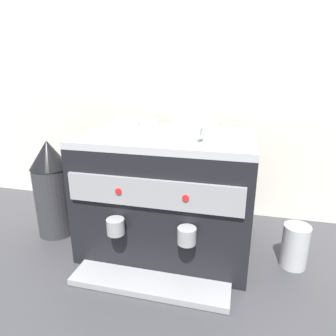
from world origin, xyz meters
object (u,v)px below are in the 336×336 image
object	(u,v)px
espresso_machine	(168,194)
milk_pitcher	(295,246)
ceramic_cup_0	(208,130)
ceramic_cup_3	(197,121)
ceramic_bowl_0	(142,124)
ceramic_cup_1	(185,124)
coffee_grinder	(52,188)
ceramic_cup_2	(128,125)
ceramic_bowl_1	(158,132)

from	to	relation	value
espresso_machine	milk_pitcher	bearing A→B (deg)	-1.92
ceramic_cup_0	ceramic_cup_3	bearing A→B (deg)	109.94
ceramic_cup_0	ceramic_cup_3	world-z (taller)	ceramic_cup_0
ceramic_bowl_0	ceramic_cup_1	bearing A→B (deg)	-18.47
coffee_grinder	milk_pitcher	xyz separation A→B (m)	(0.92, -0.00, -0.12)
ceramic_cup_0	milk_pitcher	size ratio (longest dim) A/B	0.64
ceramic_bowl_0	espresso_machine	bearing A→B (deg)	-36.06
ceramic_cup_1	milk_pitcher	bearing A→B (deg)	-6.54
ceramic_cup_0	ceramic_cup_3	size ratio (longest dim) A/B	1.19
ceramic_cup_2	ceramic_bowl_1	xyz separation A→B (m)	(0.11, -0.03, -0.01)
ceramic_cup_3	ceramic_bowl_0	xyz separation A→B (m)	(-0.21, -0.03, -0.02)
ceramic_cup_2	coffee_grinder	distance (m)	0.43
espresso_machine	ceramic_bowl_1	world-z (taller)	ceramic_bowl_1
ceramic_cup_2	ceramic_cup_3	world-z (taller)	same
coffee_grinder	ceramic_cup_0	bearing A→B (deg)	-2.91
ceramic_bowl_0	coffee_grinder	bearing A→B (deg)	-163.51
ceramic_bowl_0	ceramic_bowl_1	world-z (taller)	ceramic_bowl_1
espresso_machine	coffee_grinder	bearing A→B (deg)	-178.44
espresso_machine	ceramic_cup_2	world-z (taller)	ceramic_cup_2
ceramic_cup_3	milk_pitcher	distance (m)	0.56
ceramic_bowl_0	coffee_grinder	xyz separation A→B (m)	(-0.35, -0.10, -0.25)
ceramic_cup_0	milk_pitcher	world-z (taller)	ceramic_cup_0
ceramic_bowl_1	milk_pitcher	bearing A→B (deg)	4.79
ceramic_cup_0	ceramic_bowl_0	size ratio (longest dim) A/B	0.76
espresso_machine	ceramic_bowl_1	xyz separation A→B (m)	(-0.02, -0.05, 0.24)
ceramic_cup_0	ceramic_cup_2	distance (m)	0.28
ceramic_cup_2	ceramic_bowl_1	world-z (taller)	ceramic_cup_2
espresso_machine	ceramic_cup_0	world-z (taller)	ceramic_cup_0
espresso_machine	ceramic_bowl_0	bearing A→B (deg)	143.94
ceramic_bowl_0	coffee_grinder	world-z (taller)	ceramic_bowl_0
ceramic_cup_1	ceramic_bowl_1	distance (m)	0.11
ceramic_cup_1	coffee_grinder	distance (m)	0.59
ceramic_bowl_1	espresso_machine	bearing A→B (deg)	69.76
ceramic_cup_0	coffee_grinder	distance (m)	0.67
ceramic_bowl_1	milk_pitcher	world-z (taller)	ceramic_bowl_1
ceramic_cup_1	ceramic_cup_2	world-z (taller)	ceramic_cup_1
ceramic_cup_0	ceramic_bowl_0	distance (m)	0.30
milk_pitcher	ceramic_cup_1	bearing A→B (deg)	173.46
ceramic_cup_3	coffee_grinder	bearing A→B (deg)	-166.43
ceramic_cup_2	coffee_grinder	xyz separation A→B (m)	(-0.34, 0.02, -0.27)
espresso_machine	ceramic_bowl_0	xyz separation A→B (m)	(-0.12, 0.09, 0.24)
ceramic_cup_2	ceramic_cup_3	bearing A→B (deg)	34.82
coffee_grinder	milk_pitcher	distance (m)	0.93
ceramic_bowl_0	milk_pitcher	xyz separation A→B (m)	(0.58, -0.11, -0.38)
ceramic_cup_3	ceramic_bowl_0	bearing A→B (deg)	-171.53
ceramic_cup_3	milk_pitcher	size ratio (longest dim) A/B	0.54
ceramic_bowl_0	ceramic_cup_3	bearing A→B (deg)	8.47
ceramic_cup_1	coffee_grinder	world-z (taller)	ceramic_cup_1
ceramic_cup_0	ceramic_bowl_1	size ratio (longest dim) A/B	0.80
espresso_machine	ceramic_bowl_0	size ratio (longest dim) A/B	4.59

